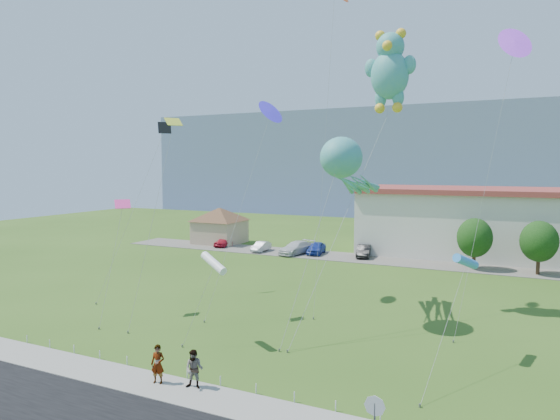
# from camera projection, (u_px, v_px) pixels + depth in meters

# --- Properties ---
(ground) EXTENTS (160.00, 160.00, 0.00)m
(ground) POSITION_uv_depth(u_px,v_px,m) (218.00, 373.00, 26.24)
(ground) COLOR #325518
(ground) RESTS_ON ground
(sidewalk) EXTENTS (80.00, 2.50, 0.10)m
(sidewalk) POSITION_uv_depth(u_px,v_px,m) (186.00, 393.00, 23.76)
(sidewalk) COLOR gray
(sidewalk) RESTS_ON ground
(parking_strip) EXTENTS (70.00, 6.00, 0.06)m
(parking_strip) POSITION_uv_depth(u_px,v_px,m) (382.00, 260.00, 57.69)
(parking_strip) COLOR #59544C
(parking_strip) RESTS_ON ground
(hill_ridge) EXTENTS (160.00, 50.00, 25.00)m
(hill_ridge) POSITION_uv_depth(u_px,v_px,m) (462.00, 160.00, 132.99)
(hill_ridge) COLOR slate
(hill_ridge) RESTS_ON ground
(pavilion) EXTENTS (9.20, 9.20, 5.00)m
(pavilion) POSITION_uv_depth(u_px,v_px,m) (220.00, 222.00, 70.45)
(pavilion) COLOR tan
(pavilion) RESTS_ON ground
(stop_sign) EXTENTS (0.80, 0.07, 2.50)m
(stop_sign) POSITION_uv_depth(u_px,v_px,m) (375.00, 412.00, 18.21)
(stop_sign) COLOR slate
(stop_sign) RESTS_ON ground
(rope_fence) EXTENTS (26.05, 0.05, 0.50)m
(rope_fence) POSITION_uv_depth(u_px,v_px,m) (204.00, 377.00, 25.05)
(rope_fence) COLOR white
(rope_fence) RESTS_ON ground
(tree_near) EXTENTS (3.60, 3.60, 5.47)m
(tree_near) POSITION_uv_depth(u_px,v_px,m) (475.00, 238.00, 52.20)
(tree_near) COLOR #3F2B19
(tree_near) RESTS_ON ground
(tree_mid) EXTENTS (3.60, 3.60, 5.47)m
(tree_mid) POSITION_uv_depth(u_px,v_px,m) (539.00, 241.00, 49.62)
(tree_mid) COLOR #3F2B19
(tree_mid) RESTS_ON ground
(pedestrian_left) EXTENTS (0.79, 0.62, 1.93)m
(pedestrian_left) POSITION_uv_depth(u_px,v_px,m) (158.00, 364.00, 24.66)
(pedestrian_left) COLOR gray
(pedestrian_left) RESTS_ON sidewalk
(pedestrian_right) EXTENTS (1.05, 0.90, 1.88)m
(pedestrian_right) POSITION_uv_depth(u_px,v_px,m) (194.00, 369.00, 24.11)
(pedestrian_right) COLOR gray
(pedestrian_right) RESTS_ON sidewalk
(parked_car_red) EXTENTS (1.73, 3.92, 1.31)m
(parked_car_red) POSITION_uv_depth(u_px,v_px,m) (224.00, 242.00, 67.41)
(parked_car_red) COLOR #B6162C
(parked_car_red) RESTS_ON parking_strip
(parked_car_silver) EXTENTS (1.41, 3.76, 1.23)m
(parked_car_silver) POSITION_uv_depth(u_px,v_px,m) (261.00, 246.00, 63.46)
(parked_car_silver) COLOR #B5B4BC
(parked_car_silver) RESTS_ON parking_strip
(parked_car_white) EXTENTS (3.56, 5.74, 1.55)m
(parked_car_white) POSITION_uv_depth(u_px,v_px,m) (296.00, 248.00, 61.53)
(parked_car_white) COLOR silver
(parked_car_white) RESTS_ON parking_strip
(parked_car_blue) EXTENTS (2.26, 4.49, 1.47)m
(parked_car_blue) POSITION_uv_depth(u_px,v_px,m) (316.00, 248.00, 61.56)
(parked_car_blue) COLOR #1C349B
(parked_car_blue) RESTS_ON parking_strip
(parked_car_black) EXTENTS (2.33, 4.56, 1.43)m
(parked_car_black) POSITION_uv_depth(u_px,v_px,m) (364.00, 251.00, 59.49)
(parked_car_black) COLOR black
(parked_car_black) RESTS_ON parking_strip
(octopus_kite) EXTENTS (2.89, 13.26, 12.82)m
(octopus_kite) POSITION_uv_depth(u_px,v_px,m) (347.00, 168.00, 34.72)
(octopus_kite) COLOR teal
(octopus_kite) RESTS_ON ground
(teddy_bear_kite) EXTENTS (4.79, 13.40, 20.96)m
(teddy_bear_kite) POSITION_uv_depth(u_px,v_px,m) (390.00, 69.00, 37.16)
(teddy_bear_kite) COLOR teal
(teddy_bear_kite) RESTS_ON ground
(small_kite_yellow) EXTENTS (1.29, 5.59, 14.44)m
(small_kite_yellow) POSITION_uv_depth(u_px,v_px,m) (168.00, 146.00, 35.11)
(small_kite_yellow) COLOR gold
(small_kite_yellow) RESTS_ON ground
(small_kite_black) EXTENTS (2.53, 7.26, 14.60)m
(small_kite_black) POSITION_uv_depth(u_px,v_px,m) (156.00, 149.00, 42.59)
(small_kite_black) COLOR black
(small_kite_black) RESTS_ON ground
(small_kite_pink) EXTENTS (2.01, 4.60, 8.52)m
(small_kite_pink) POSITION_uv_depth(u_px,v_px,m) (121.00, 215.00, 36.24)
(small_kite_pink) COLOR #E63389
(small_kite_pink) RESTS_ON ground
(small_kite_white) EXTENTS (1.72, 2.53, 5.44)m
(small_kite_white) POSITION_uv_depth(u_px,v_px,m) (214.00, 264.00, 30.11)
(small_kite_white) COLOR white
(small_kite_white) RESTS_ON ground
(small_kite_blue) EXTENTS (1.82, 9.30, 15.99)m
(small_kite_blue) POSITION_uv_depth(u_px,v_px,m) (269.00, 116.00, 40.50)
(small_kite_blue) COLOR #3627E0
(small_kite_blue) RESTS_ON ground
(small_kite_cyan) EXTENTS (1.44, 8.30, 5.96)m
(small_kite_cyan) POSITION_uv_depth(u_px,v_px,m) (466.00, 262.00, 27.83)
(small_kite_cyan) COLOR #338EE5
(small_kite_cyan) RESTS_ON ground
(small_kite_purple) EXTENTS (3.65, 5.09, 19.41)m
(small_kite_purple) POSITION_uv_depth(u_px,v_px,m) (513.00, 50.00, 31.81)
(small_kite_purple) COLOR #A038E2
(small_kite_purple) RESTS_ON ground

